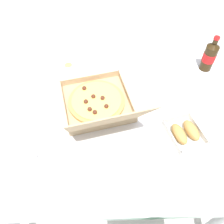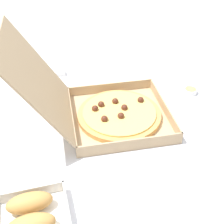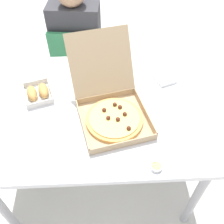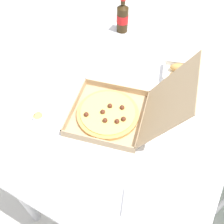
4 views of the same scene
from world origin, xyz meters
name	(u,v)px [view 4 (image 4 of 4)]	position (x,y,z in m)	size (l,w,h in m)	color
ground_plane	(131,174)	(0.00, 0.00, 0.00)	(10.00, 10.00, 0.00)	beige
dining_table	(137,120)	(0.00, 0.00, 0.65)	(1.25, 0.94, 0.72)	white
pizza_box_open	(118,111)	(0.09, -0.07, 0.77)	(0.46, 0.60, 0.35)	tan
bread_side_box	(180,73)	(-0.33, 0.09, 0.75)	(0.20, 0.23, 0.06)	white
cola_bottle	(122,18)	(-0.56, -0.38, 0.82)	(0.07, 0.07, 0.22)	#33230F
paper_menu	(138,58)	(-0.36, -0.17, 0.73)	(0.21, 0.15, 0.00)	white
napkin_pile	(137,204)	(0.43, 0.19, 0.73)	(0.11, 0.11, 0.02)	white
dipping_sauce_cup	(38,117)	(0.27, -0.41, 0.74)	(0.06, 0.06, 0.02)	white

